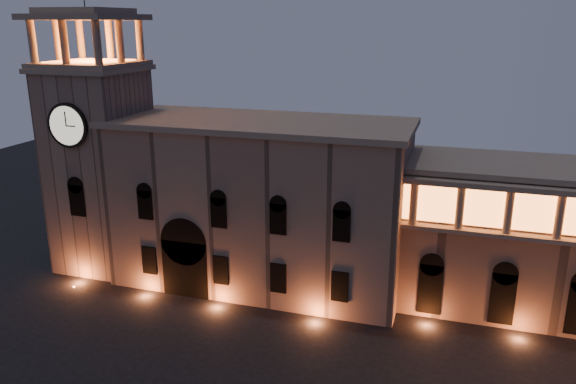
# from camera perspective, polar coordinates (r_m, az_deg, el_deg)

# --- Properties ---
(government_building) EXTENTS (30.80, 12.80, 17.60)m
(government_building) POSITION_cam_1_polar(r_m,az_deg,el_deg) (58.92, -2.94, -1.17)
(government_building) COLOR #886C59
(government_building) RESTS_ON ground
(clock_tower) EXTENTS (9.80, 9.80, 32.40)m
(clock_tower) POSITION_cam_1_polar(r_m,az_deg,el_deg) (65.68, -18.57, 3.24)
(clock_tower) COLOR #886C59
(clock_tower) RESTS_ON ground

